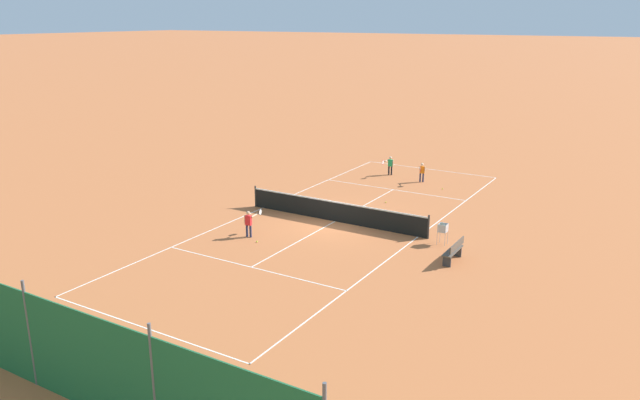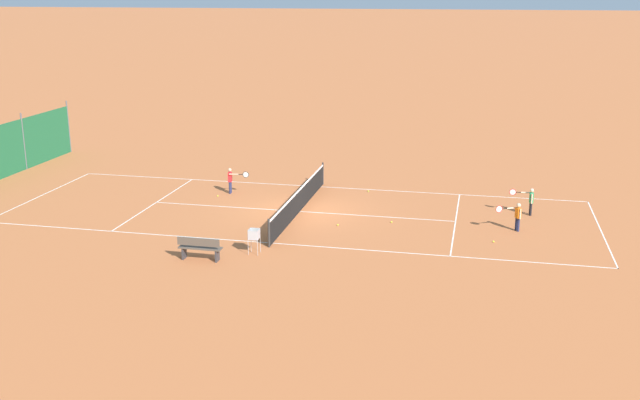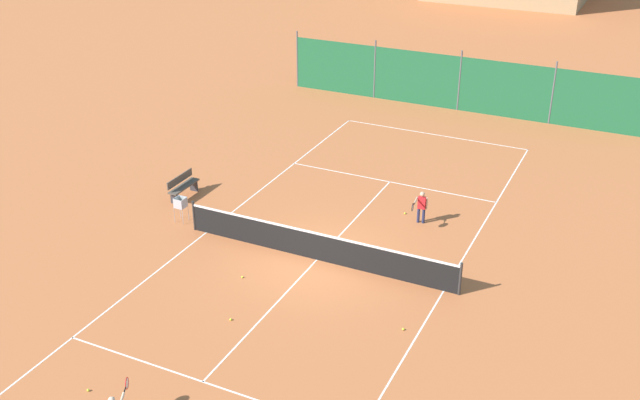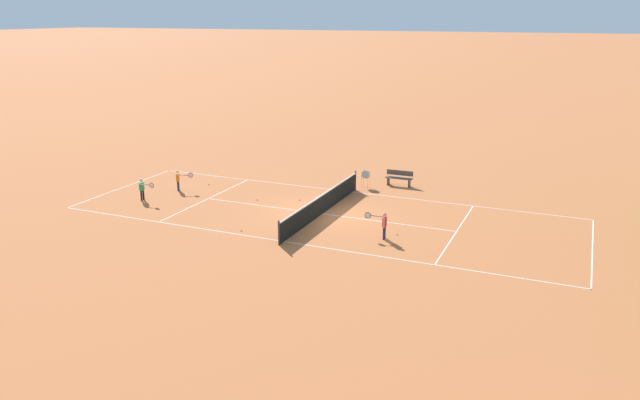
{
  "view_description": "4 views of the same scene",
  "coord_description": "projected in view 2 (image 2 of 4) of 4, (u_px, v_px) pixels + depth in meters",
  "views": [
    {
      "loc": [
        -13.49,
        23.78,
        9.1
      ],
      "look_at": [
        1.25,
        -0.72,
        0.66
      ],
      "focal_mm": 35.0,
      "sensor_mm": 36.0,
      "label": 1
    },
    {
      "loc": [
        -28.89,
        -7.23,
        8.98
      ],
      "look_at": [
        -1.41,
        -1.18,
        0.96
      ],
      "focal_mm": 42.0,
      "sensor_mm": 36.0,
      "label": 2
    },
    {
      "loc": [
        8.75,
        -18.1,
        12.02
      ],
      "look_at": [
        -1.09,
        2.49,
        0.74
      ],
      "focal_mm": 42.0,
      "sensor_mm": 36.0,
      "label": 3
    },
    {
      "loc": [
        26.02,
        11.07,
        9.19
      ],
      "look_at": [
        1.61,
        0.57,
        1.2
      ],
      "focal_mm": 35.0,
      "sensor_mm": 36.0,
      "label": 4
    }
  ],
  "objects": [
    {
      "name": "tennis_ball_near_corner",
      "position": [
        338.0,
        225.0,
        29.22
      ],
      "size": [
        0.07,
        0.07,
        0.07
      ],
      "primitive_type": "sphere",
      "color": "#CCE033",
      "rests_on": "ground"
    },
    {
      "name": "player_far_service",
      "position": [
        530.0,
        199.0,
        30.45
      ],
      "size": [
        0.38,
        0.96,
        1.12
      ],
      "color": "black",
      "rests_on": "ground"
    },
    {
      "name": "court_line_markings",
      "position": [
        300.0,
        211.0,
        31.09
      ],
      "size": [
        8.25,
        23.85,
        0.01
      ],
      "color": "white",
      "rests_on": "ground"
    },
    {
      "name": "tennis_ball_service_box",
      "position": [
        218.0,
        196.0,
        33.28
      ],
      "size": [
        0.07,
        0.07,
        0.07
      ],
      "primitive_type": "sphere",
      "color": "#CCE033",
      "rests_on": "ground"
    },
    {
      "name": "tennis_net",
      "position": [
        300.0,
        200.0,
        30.96
      ],
      "size": [
        9.18,
        0.08,
        1.06
      ],
      "color": "#2D2D2D",
      "rests_on": "ground"
    },
    {
      "name": "courtside_bench",
      "position": [
        200.0,
        248.0,
        25.41
      ],
      "size": [
        0.36,
        1.5,
        0.84
      ],
      "color": "#51473D",
      "rests_on": "ground"
    },
    {
      "name": "ball_hopper",
      "position": [
        254.0,
        236.0,
        26.01
      ],
      "size": [
        0.36,
        0.36,
        0.89
      ],
      "color": "#B7B7BC",
      "rests_on": "ground"
    },
    {
      "name": "tennis_ball_by_net_left",
      "position": [
        494.0,
        242.0,
        27.31
      ],
      "size": [
        0.07,
        0.07,
        0.07
      ],
      "primitive_type": "sphere",
      "color": "#CCE033",
      "rests_on": "ground"
    },
    {
      "name": "player_near_service",
      "position": [
        517.0,
        215.0,
        28.45
      ],
      "size": [
        0.42,
        0.97,
        1.1
      ],
      "color": "#23284C",
      "rests_on": "ground"
    },
    {
      "name": "tennis_ball_alley_right",
      "position": [
        392.0,
        222.0,
        29.58
      ],
      "size": [
        0.07,
        0.07,
        0.07
      ],
      "primitive_type": "sphere",
      "color": "#CCE033",
      "rests_on": "ground"
    },
    {
      "name": "ground_plane",
      "position": [
        300.0,
        211.0,
        31.09
      ],
      "size": [
        600.0,
        600.0,
        0.0
      ],
      "primitive_type": "plane",
      "color": "#BC6638"
    },
    {
      "name": "player_far_baseline",
      "position": [
        231.0,
        179.0,
        33.66
      ],
      "size": [
        0.39,
        1.0,
        1.16
      ],
      "color": "#23284C",
      "rests_on": "ground"
    },
    {
      "name": "tennis_ball_by_net_right",
      "position": [
        368.0,
        191.0,
        34.06
      ],
      "size": [
        0.07,
        0.07,
        0.07
      ],
      "primitive_type": "sphere",
      "color": "#CCE033",
      "rests_on": "ground"
    }
  ]
}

